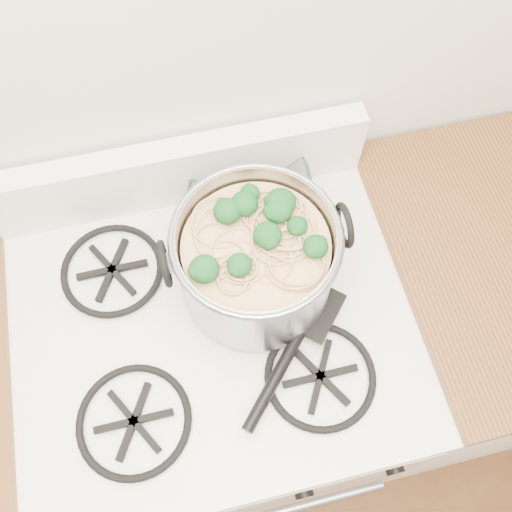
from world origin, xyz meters
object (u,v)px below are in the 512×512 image
object	(u,v)px
glass_bowl	(251,208)
gas_range	(225,383)
stock_pot	(256,261)
spatula	(313,308)

from	to	relation	value
glass_bowl	gas_range	bearing A→B (deg)	-120.41
glass_bowl	stock_pot	bearing A→B (deg)	-99.73
gas_range	glass_bowl	bearing A→B (deg)	59.59
spatula	glass_bowl	distance (m)	0.25
gas_range	glass_bowl	world-z (taller)	glass_bowl
gas_range	stock_pot	xyz separation A→B (m)	(0.10, 0.06, 0.58)
gas_range	spatula	bearing A→B (deg)	-7.26
stock_pot	glass_bowl	size ratio (longest dim) A/B	3.22
gas_range	stock_pot	distance (m)	0.59
stock_pot	spatula	world-z (taller)	stock_pot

